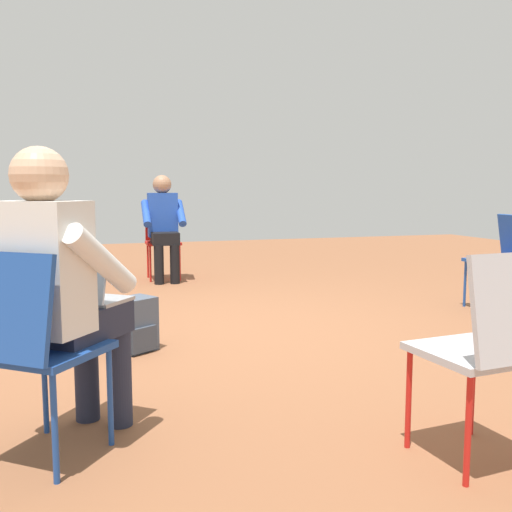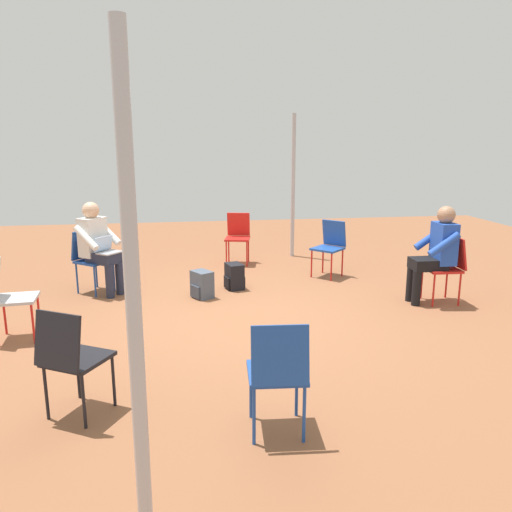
{
  "view_description": "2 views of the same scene",
  "coord_description": "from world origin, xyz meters",
  "px_view_note": "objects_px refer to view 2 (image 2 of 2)",
  "views": [
    {
      "loc": [
        -4.12,
        1.16,
        1.08
      ],
      "look_at": [
        0.12,
        -0.19,
        0.55
      ],
      "focal_mm": 40.0,
      "sensor_mm": 36.0,
      "label": 1
    },
    {
      "loc": [
        -0.6,
        -5.53,
        2.0
      ],
      "look_at": [
        0.23,
        -0.07,
        0.74
      ],
      "focal_mm": 35.0,
      "sensor_mm": 36.0,
      "label": 2
    }
  ],
  "objects_px": {
    "chair_east": "(448,264)",
    "person_in_blue": "(436,249)",
    "backpack_by_empty_chair": "(234,278)",
    "chair_northeast": "(330,244)",
    "person_with_laptop": "(98,243)",
    "chair_north": "(238,234)",
    "chair_northwest": "(90,256)",
    "chair_west": "(8,294)",
    "chair_south": "(278,370)",
    "chair_southwest": "(71,355)",
    "backpack_near_laptop_user": "(202,286)"
  },
  "relations": [
    {
      "from": "chair_north",
      "to": "chair_northwest",
      "type": "bearing_deg",
      "value": 44.07
    },
    {
      "from": "backpack_near_laptop_user",
      "to": "chair_southwest",
      "type": "bearing_deg",
      "value": -110.85
    },
    {
      "from": "chair_northeast",
      "to": "backpack_by_empty_chair",
      "type": "relative_size",
      "value": 2.36
    },
    {
      "from": "chair_south",
      "to": "person_in_blue",
      "type": "distance_m",
      "value": 3.66
    },
    {
      "from": "chair_west",
      "to": "person_with_laptop",
      "type": "height_order",
      "value": "person_with_laptop"
    },
    {
      "from": "chair_northeast",
      "to": "chair_east",
      "type": "bearing_deg",
      "value": 172.76
    },
    {
      "from": "chair_east",
      "to": "person_in_blue",
      "type": "relative_size",
      "value": 0.69
    },
    {
      "from": "chair_southwest",
      "to": "chair_west",
      "type": "bearing_deg",
      "value": 149.48
    },
    {
      "from": "person_in_blue",
      "to": "backpack_near_laptop_user",
      "type": "height_order",
      "value": "person_in_blue"
    },
    {
      "from": "chair_northeast",
      "to": "chair_south",
      "type": "bearing_deg",
      "value": 114.79
    },
    {
      "from": "chair_east",
      "to": "backpack_by_empty_chair",
      "type": "distance_m",
      "value": 2.81
    },
    {
      "from": "chair_northeast",
      "to": "chair_northwest",
      "type": "distance_m",
      "value": 3.48
    },
    {
      "from": "chair_northeast",
      "to": "backpack_by_empty_chair",
      "type": "bearing_deg",
      "value": 63.9
    },
    {
      "from": "chair_northeast",
      "to": "chair_south",
      "type": "xyz_separation_m",
      "value": [
        -1.61,
        -4.1,
        0.0
      ]
    },
    {
      "from": "chair_south",
      "to": "person_in_blue",
      "type": "bearing_deg",
      "value": 50.65
    },
    {
      "from": "chair_east",
      "to": "chair_southwest",
      "type": "bearing_deg",
      "value": 119.8
    },
    {
      "from": "chair_west",
      "to": "chair_northeast",
      "type": "bearing_deg",
      "value": 111.15
    },
    {
      "from": "chair_south",
      "to": "backpack_near_laptop_user",
      "type": "xyz_separation_m",
      "value": [
        -0.37,
        3.28,
        -0.34
      ]
    },
    {
      "from": "chair_east",
      "to": "chair_west",
      "type": "height_order",
      "value": "same"
    },
    {
      "from": "person_with_laptop",
      "to": "backpack_by_empty_chair",
      "type": "xyz_separation_m",
      "value": [
        1.81,
        -0.07,
        -0.53
      ]
    },
    {
      "from": "chair_west",
      "to": "chair_northwest",
      "type": "xyz_separation_m",
      "value": [
        0.54,
        1.65,
        0.0
      ]
    },
    {
      "from": "chair_southwest",
      "to": "chair_northwest",
      "type": "xyz_separation_m",
      "value": [
        -0.41,
        3.33,
        0.0
      ]
    },
    {
      "from": "chair_northwest",
      "to": "person_with_laptop",
      "type": "relative_size",
      "value": 0.69
    },
    {
      "from": "chair_northwest",
      "to": "person_in_blue",
      "type": "bearing_deg",
      "value": 113.61
    },
    {
      "from": "chair_southwest",
      "to": "person_with_laptop",
      "type": "xyz_separation_m",
      "value": [
        -0.28,
        3.22,
        0.2
      ]
    },
    {
      "from": "chair_east",
      "to": "chair_west",
      "type": "relative_size",
      "value": 1.0
    },
    {
      "from": "chair_south",
      "to": "person_with_laptop",
      "type": "relative_size",
      "value": 0.69
    },
    {
      "from": "chair_south",
      "to": "backpack_by_empty_chair",
      "type": "distance_m",
      "value": 3.64
    },
    {
      "from": "chair_southwest",
      "to": "chair_northeast",
      "type": "bearing_deg",
      "value": 79.89
    },
    {
      "from": "chair_northeast",
      "to": "person_with_laptop",
      "type": "xyz_separation_m",
      "value": [
        -3.33,
        -0.42,
        0.2
      ]
    },
    {
      "from": "chair_northeast",
      "to": "chair_northwest",
      "type": "height_order",
      "value": "same"
    },
    {
      "from": "chair_northeast",
      "to": "person_in_blue",
      "type": "bearing_deg",
      "value": 168.47
    },
    {
      "from": "chair_northwest",
      "to": "person_with_laptop",
      "type": "distance_m",
      "value": 0.26
    },
    {
      "from": "chair_southwest",
      "to": "chair_west",
      "type": "relative_size",
      "value": 1.0
    },
    {
      "from": "backpack_by_empty_chair",
      "to": "chair_east",
      "type": "bearing_deg",
      "value": -20.86
    },
    {
      "from": "chair_south",
      "to": "chair_southwest",
      "type": "distance_m",
      "value": 1.51
    },
    {
      "from": "chair_southwest",
      "to": "chair_east",
      "type": "bearing_deg",
      "value": 57.45
    },
    {
      "from": "chair_west",
      "to": "chair_northwest",
      "type": "bearing_deg",
      "value": 156.85
    },
    {
      "from": "chair_south",
      "to": "chair_west",
      "type": "xyz_separation_m",
      "value": [
        -2.39,
        2.14,
        0.0
      ]
    },
    {
      "from": "chair_southwest",
      "to": "backpack_near_laptop_user",
      "type": "distance_m",
      "value": 3.03
    },
    {
      "from": "chair_northeast",
      "to": "person_with_laptop",
      "type": "relative_size",
      "value": 0.69
    },
    {
      "from": "chair_south",
      "to": "chair_northwest",
      "type": "distance_m",
      "value": 4.22
    },
    {
      "from": "backpack_near_laptop_user",
      "to": "chair_south",
      "type": "bearing_deg",
      "value": -83.57
    },
    {
      "from": "chair_south",
      "to": "chair_northwest",
      "type": "height_order",
      "value": "same"
    },
    {
      "from": "chair_northeast",
      "to": "chair_southwest",
      "type": "relative_size",
      "value": 1.0
    },
    {
      "from": "backpack_near_laptop_user",
      "to": "chair_northwest",
      "type": "bearing_deg",
      "value": 160.9
    },
    {
      "from": "chair_southwest",
      "to": "backpack_by_empty_chair",
      "type": "bearing_deg",
      "value": 93.94
    },
    {
      "from": "chair_north",
      "to": "person_with_laptop",
      "type": "bearing_deg",
      "value": 47.73
    },
    {
      "from": "chair_west",
      "to": "chair_northwest",
      "type": "relative_size",
      "value": 1.0
    },
    {
      "from": "chair_northeast",
      "to": "chair_west",
      "type": "distance_m",
      "value": 4.46
    }
  ]
}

